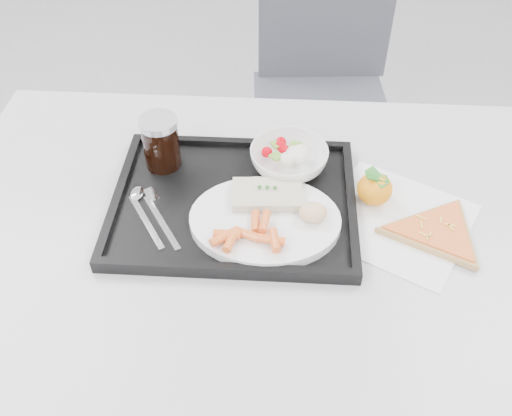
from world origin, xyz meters
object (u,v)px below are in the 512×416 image
table (259,246)px  dinner_plate (265,220)px  cola_glass (161,142)px  chair (323,74)px  salad_bowl (289,159)px  tray (234,203)px  pizza_slice (437,232)px  tangerine (375,189)px

table → dinner_plate: dinner_plate is taller
dinner_plate → cola_glass: (-0.21, 0.15, 0.05)m
chair → salad_bowl: bearing=-98.2°
chair → dinner_plate: bearing=-99.3°
tray → cola_glass: cola_glass is taller
dinner_plate → table: bearing=123.1°
chair → pizza_slice: 0.92m
tray → cola_glass: 0.19m
tangerine → pizza_slice: (0.11, -0.08, -0.02)m
dinner_plate → salad_bowl: (0.04, 0.16, 0.01)m
chair → dinner_plate: 0.92m
tray → dinner_plate: 0.08m
dinner_plate → cola_glass: bearing=143.6°
dinner_plate → pizza_slice: bearing=0.5°
dinner_plate → cola_glass: 0.26m
pizza_slice → tray: bearing=171.6°
dinner_plate → pizza_slice: dinner_plate is taller
tray → chair: bearing=76.1°
tangerine → table: bearing=-163.3°
chair → cola_glass: (-0.35, -0.73, 0.28)m
tray → salad_bowl: salad_bowl is taller
chair → pizza_slice: (0.16, -0.88, 0.22)m
table → tray: tray is taller
table → pizza_slice: (0.32, -0.02, 0.08)m
salad_bowl → pizza_slice: 0.31m
salad_bowl → pizza_slice: size_ratio=0.68×
tangerine → dinner_plate: bearing=-157.7°
table → tangerine: 0.24m
table → tangerine: bearing=16.7°
dinner_plate → tangerine: size_ratio=3.28×
table → tangerine: (0.21, 0.06, 0.10)m
tangerine → pizza_slice: 0.14m
pizza_slice → chair: bearing=100.5°
cola_glass → pizza_slice: 0.54m
table → tray: (-0.05, 0.04, 0.08)m
dinner_plate → cola_glass: cola_glass is taller
chair → dinner_plate: size_ratio=3.44×
chair → tangerine: 0.84m
table → salad_bowl: salad_bowl is taller
tray → salad_bowl: size_ratio=2.96×
chair → tangerine: (0.06, -0.80, 0.25)m
dinner_plate → tray: bearing=136.7°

